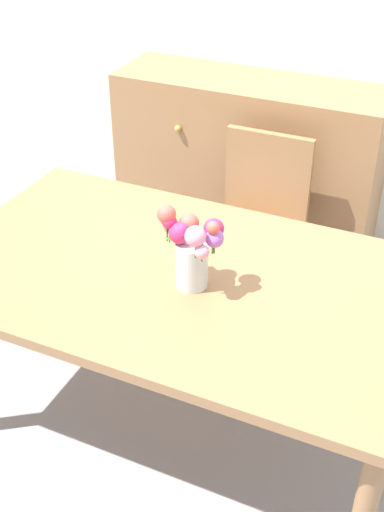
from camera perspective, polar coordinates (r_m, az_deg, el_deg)
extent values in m
plane|color=#939399|center=(2.87, -0.91, -13.61)|extent=(12.00, 12.00, 0.00)
cube|color=#9E7047|center=(2.39, -1.06, -1.81)|extent=(1.78, 1.06, 0.04)
cylinder|color=#9E7047|center=(3.27, -10.50, 0.52)|extent=(0.07, 0.07, 0.70)
cube|color=#9E7047|center=(3.15, 5.07, 1.91)|extent=(0.42, 0.42, 0.04)
cylinder|color=#9E7047|center=(3.10, 6.83, -4.17)|extent=(0.04, 0.04, 0.44)
cylinder|color=#9E7047|center=(3.20, 0.72, -2.56)|extent=(0.04, 0.04, 0.44)
cylinder|color=#9E7047|center=(3.38, 8.79, -0.74)|extent=(0.04, 0.04, 0.44)
cylinder|color=#9E7047|center=(3.47, 3.12, 0.65)|extent=(0.04, 0.04, 0.44)
cube|color=#9E7047|center=(3.20, 6.47, 7.03)|extent=(0.42, 0.04, 0.42)
cube|color=#9E7047|center=(3.64, 4.73, 7.33)|extent=(1.40, 0.44, 1.00)
sphere|color=#B7933D|center=(3.43, -1.23, 10.88)|extent=(0.04, 0.04, 0.04)
sphere|color=#B7933D|center=(3.24, 8.51, 9.06)|extent=(0.04, 0.04, 0.04)
sphere|color=#B7933D|center=(3.61, -1.16, 5.01)|extent=(0.04, 0.04, 0.04)
sphere|color=#B7933D|center=(3.42, 7.96, 2.97)|extent=(0.04, 0.04, 0.04)
cylinder|color=silver|center=(2.27, 0.00, -0.76)|extent=(0.11, 0.11, 0.17)
sphere|color=#EA9EBC|center=(2.14, 0.85, 0.37)|extent=(0.05, 0.05, 0.05)
cylinder|color=#478438|center=(2.15, 0.84, -0.04)|extent=(0.01, 0.01, 0.04)
sphere|color=#D12D66|center=(2.21, -1.99, 3.01)|extent=(0.05, 0.05, 0.05)
cylinder|color=#478438|center=(2.23, -1.97, 2.09)|extent=(0.01, 0.01, 0.08)
sphere|color=#E55B4C|center=(2.23, -0.25, 2.83)|extent=(0.07, 0.07, 0.07)
cylinder|color=#478438|center=(2.24, -0.25, 2.06)|extent=(0.01, 0.01, 0.07)
sphere|color=#EA9EBC|center=(2.13, 0.29, 1.70)|extent=(0.07, 0.07, 0.07)
cylinder|color=#478438|center=(2.15, 0.29, 0.76)|extent=(0.01, 0.01, 0.08)
sphere|color=#E55B4C|center=(2.27, -1.79, 2.62)|extent=(0.06, 0.06, 0.06)
cylinder|color=#478438|center=(2.28, -1.78, 2.16)|extent=(0.01, 0.01, 0.04)
sphere|color=#D12D66|center=(2.20, 1.89, 2.38)|extent=(0.07, 0.07, 0.07)
cylinder|color=#478438|center=(2.22, 1.87, 1.61)|extent=(0.01, 0.01, 0.07)
sphere|color=#E55B4C|center=(2.21, -2.20, 3.61)|extent=(0.06, 0.06, 0.06)
cylinder|color=#478438|center=(2.24, -2.17, 2.45)|extent=(0.01, 0.01, 0.11)
sphere|color=#D12D66|center=(2.21, -1.07, 1.99)|extent=(0.08, 0.08, 0.08)
cylinder|color=#478438|center=(2.22, -1.06, 1.44)|extent=(0.01, 0.01, 0.05)
sphere|color=#B266C6|center=(2.17, 1.94, 1.52)|extent=(0.06, 0.06, 0.06)
cylinder|color=#478438|center=(2.18, 1.93, 0.88)|extent=(0.01, 0.01, 0.06)
sphere|color=#E55B4C|center=(2.14, 1.81, 2.43)|extent=(0.04, 0.04, 0.04)
cylinder|color=#478438|center=(2.17, 1.79, 1.30)|extent=(0.01, 0.01, 0.10)
sphere|color=#D12D66|center=(2.20, -0.83, 2.23)|extent=(0.05, 0.05, 0.05)
cylinder|color=#478438|center=(2.21, -0.83, 1.51)|extent=(0.01, 0.01, 0.07)
ellipsoid|color=#478438|center=(2.28, -0.50, 2.13)|extent=(0.06, 0.07, 0.02)
ellipsoid|color=#478438|center=(2.22, -1.58, 1.46)|extent=(0.07, 0.04, 0.01)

